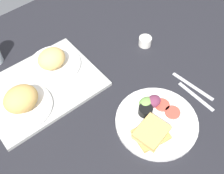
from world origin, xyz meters
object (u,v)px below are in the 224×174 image
fork (196,96)px  plate_with_salad (155,121)px  knife (193,86)px  bread_plate_near (22,102)px  bread_plate_far (53,61)px  serving_tray (41,87)px  espresso_cup (145,41)px

fork → plate_with_salad: bearing=85.0°
fork → knife: (3.00, 4.00, 0.00)cm
bread_plate_near → bread_plate_far: (19.54, 9.71, -0.65)cm
serving_tray → plate_with_salad: plate_with_salad is taller
serving_tray → knife: 59.87cm
bread_plate_near → fork: bread_plate_near is taller
espresso_cup → fork: bearing=-99.5°
serving_tray → espresso_cup: espresso_cup is taller
fork → knife: same height
serving_tray → knife: bearing=-40.4°
plate_with_salad → knife: (23.65, 1.59, -1.41)cm
serving_tray → knife: (45.61, -38.77, -0.55)cm
serving_tray → bread_plate_far: (9.54, 4.82, 4.11)cm
bread_plate_far → plate_with_salad: 46.97cm
bread_plate_near → fork: bearing=-35.8°
serving_tray → plate_with_salad: (21.96, -40.36, 0.86)cm
plate_with_salad → fork: (20.65, -2.41, -1.41)cm
espresso_cup → fork: 33.75cm
bread_plate_far → serving_tray: bearing=-153.2°
espresso_cup → knife: bearing=-95.0°
knife → fork: bearing=138.8°
serving_tray → plate_with_salad: size_ratio=1.52×
serving_tray → bread_plate_far: bread_plate_far is taller
bread_plate_near → serving_tray: bearing=26.1°
bread_plate_far → knife: bread_plate_far is taller
espresso_cup → plate_with_salad: bearing=-130.4°
bread_plate_far → espresso_cup: bread_plate_far is taller
plate_with_salad → espresso_cup: size_ratio=5.29×
plate_with_salad → bread_plate_far: bearing=105.4°
fork → bread_plate_near: bearing=55.9°
plate_with_salad → knife: 23.75cm
fork → knife: size_ratio=0.89×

